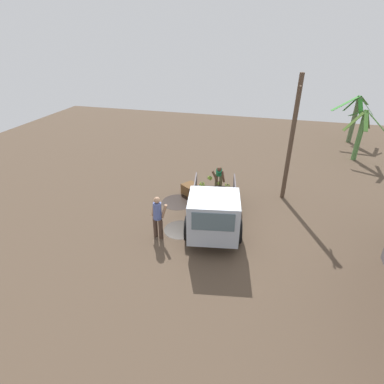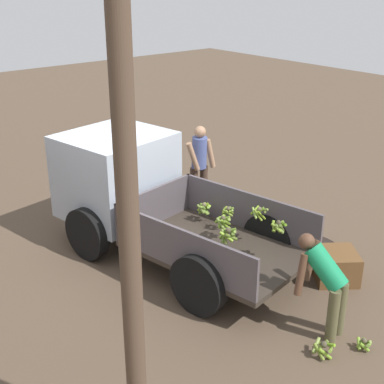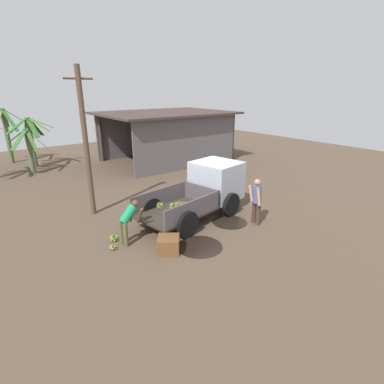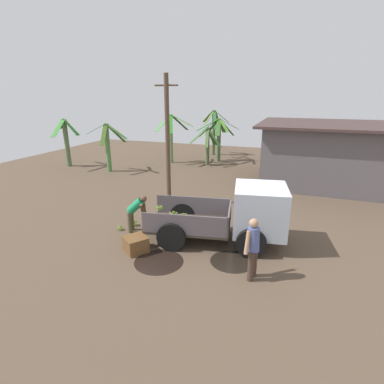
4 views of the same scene
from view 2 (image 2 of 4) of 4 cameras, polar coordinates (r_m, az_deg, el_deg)
ground at (r=9.46m, az=-7.50°, el=-5.48°), size 36.00×36.00×0.00m
mud_patch_0 at (r=9.35m, az=11.57°, el=-6.10°), size 1.41×1.41×0.01m
mud_patch_1 at (r=10.09m, az=0.35°, el=-3.35°), size 1.25×1.25×0.01m
cargo_truck at (r=9.06m, az=-6.20°, el=0.31°), size 4.52×2.52×1.88m
utility_pole at (r=4.31m, az=-6.91°, el=-0.96°), size 0.97×0.19×5.31m
person_foreground_visitor at (r=10.56m, az=0.81°, el=3.21°), size 0.39×0.68×1.65m
person_worker_loading at (r=7.09m, az=14.02°, el=-9.08°), size 0.73×0.63×1.33m
banana_bunch_on_ground_0 at (r=7.03m, az=13.82°, el=-15.83°), size 0.29×0.29×0.22m
banana_bunch_on_ground_1 at (r=7.28m, az=17.87°, el=-15.13°), size 0.22×0.21×0.17m
wooden_crate_0 at (r=8.54m, az=15.05°, el=-7.60°), size 0.87×0.87×0.47m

